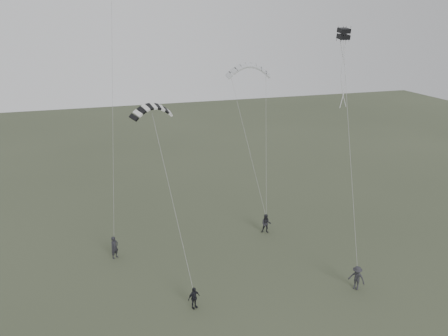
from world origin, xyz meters
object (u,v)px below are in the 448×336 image
object	(u,v)px
flyer_right	(266,224)
kite_pale_large	(249,65)
flyer_left	(115,247)
kite_striped	(152,106)
kite_box	(344,34)
flyer_center	(194,298)
flyer_far	(357,278)

from	to	relation	value
flyer_right	kite_pale_large	distance (m)	14.77
flyer_left	kite_striped	distance (m)	11.94
kite_striped	flyer_left	bearing A→B (deg)	140.75
flyer_right	flyer_left	bearing A→B (deg)	-154.02
flyer_left	kite_box	distance (m)	24.01
kite_pale_large	kite_striped	distance (m)	13.60
kite_pale_large	kite_box	world-z (taller)	kite_box
flyer_center	kite_pale_large	size ratio (longest dim) A/B	0.37
flyer_left	flyer_far	xyz separation A→B (m)	(16.02, -9.33, -0.03)
flyer_right	kite_box	distance (m)	17.02
kite_striped	kite_box	world-z (taller)	kite_box
flyer_far	kite_box	distance (m)	17.71
kite_pale_large	kite_box	size ratio (longest dim) A/B	5.53
flyer_left	kite_striped	world-z (taller)	kite_striped
flyer_far	kite_box	world-z (taller)	kite_box
flyer_left	flyer_right	world-z (taller)	flyer_left
flyer_left	flyer_far	bearing A→B (deg)	-67.01
flyer_center	flyer_far	xyz separation A→B (m)	(11.46, -1.30, 0.13)
kite_striped	flyer_far	bearing A→B (deg)	-50.25
flyer_left	kite_pale_large	xyz separation A→B (m)	(13.76, 7.31, 13.01)
flyer_center	flyer_far	distance (m)	11.53
flyer_center	flyer_right	bearing A→B (deg)	22.09
flyer_left	flyer_far	size ratio (longest dim) A/B	1.04
flyer_far	flyer_left	bearing A→B (deg)	-157.26
flyer_center	flyer_left	bearing A→B (deg)	97.10
flyer_far	kite_striped	world-z (taller)	kite_striped
flyer_center	kite_striped	bearing A→B (deg)	77.56
flyer_left	kite_pale_large	bearing A→B (deg)	-8.83
kite_pale_large	kite_box	distance (m)	10.82
flyer_far	kite_striped	size ratio (longest dim) A/B	0.59
flyer_right	kite_striped	xyz separation A→B (m)	(-9.78, -1.75, 11.43)
flyer_center	kite_box	size ratio (longest dim) A/B	2.04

